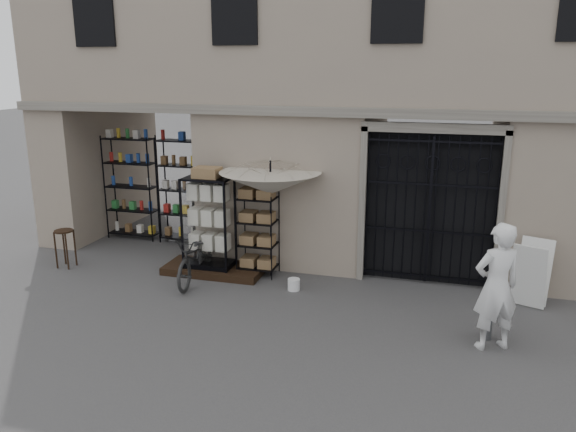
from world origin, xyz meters
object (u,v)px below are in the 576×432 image
(wire_rack, at_px, (258,235))
(bicycle, at_px, (197,280))
(market_umbrella, at_px, (270,177))
(white_bucket, at_px, (294,284))
(shopkeeper, at_px, (490,347))
(easel_sign, at_px, (532,274))
(steel_bollard, at_px, (488,313))
(wooden_stool, at_px, (65,248))
(display_cabinet, at_px, (209,227))

(wire_rack, relative_size, bicycle, 0.90)
(market_umbrella, bearing_deg, white_bucket, -43.36)
(shopkeeper, height_order, easel_sign, easel_sign)
(white_bucket, xyz_separation_m, steel_bollard, (3.37, -1.07, 0.31))
(market_umbrella, relative_size, wooden_stool, 3.50)
(display_cabinet, bearing_deg, white_bucket, -17.17)
(bicycle, height_order, shopkeeper, bicycle)
(wooden_stool, relative_size, easel_sign, 0.69)
(display_cabinet, xyz_separation_m, wire_rack, (0.95, 0.23, -0.15))
(display_cabinet, distance_m, wooden_stool, 3.13)
(wooden_stool, bearing_deg, bicycle, 0.39)
(shopkeeper, bearing_deg, wooden_stool, -35.08)
(steel_bollard, height_order, shopkeeper, steel_bollard)
(wire_rack, relative_size, white_bucket, 7.30)
(display_cabinet, distance_m, steel_bollard, 5.46)
(market_umbrella, xyz_separation_m, white_bucket, (0.63, -0.60, -1.91))
(white_bucket, bearing_deg, steel_bollard, -17.66)
(market_umbrella, bearing_deg, shopkeeper, -25.66)
(white_bucket, relative_size, wooden_stool, 0.29)
(white_bucket, distance_m, wooden_stool, 4.92)
(bicycle, relative_size, wooden_stool, 2.31)
(market_umbrella, height_order, bicycle, market_umbrella)
(display_cabinet, height_order, wire_rack, display_cabinet)
(market_umbrella, bearing_deg, easel_sign, -2.12)
(display_cabinet, relative_size, white_bucket, 8.62)
(wire_rack, xyz_separation_m, bicycle, (-1.05, -0.67, -0.82))
(wire_rack, bearing_deg, bicycle, -157.40)
(wire_rack, relative_size, shopkeeper, 0.86)
(wooden_stool, bearing_deg, display_cabinet, 8.67)
(market_umbrella, relative_size, easel_sign, 2.43)
(market_umbrella, distance_m, wooden_stool, 4.61)
(steel_bollard, bearing_deg, bicycle, 169.13)
(bicycle, xyz_separation_m, easel_sign, (6.11, 0.47, 0.60))
(steel_bollard, xyz_separation_m, shopkeeper, (0.05, -0.28, -0.42))
(display_cabinet, distance_m, market_umbrella, 1.63)
(market_umbrella, height_order, shopkeeper, market_umbrella)
(white_bucket, xyz_separation_m, bicycle, (-1.97, -0.05, -0.11))
(steel_bollard, xyz_separation_m, easel_sign, (0.78, 1.49, 0.17))
(display_cabinet, bearing_deg, bicycle, -108.37)
(wooden_stool, xyz_separation_m, shopkeeper, (8.33, -1.28, -0.42))
(display_cabinet, distance_m, bicycle, 1.07)
(wooden_stool, bearing_deg, white_bucket, 0.78)
(display_cabinet, relative_size, easel_sign, 1.71)
(display_cabinet, xyz_separation_m, wooden_stool, (-3.05, -0.46, -0.55))
(wire_rack, xyz_separation_m, steel_bollard, (4.28, -1.70, -0.40))
(wire_rack, bearing_deg, easel_sign, -12.50)
(shopkeeper, bearing_deg, easel_sign, -138.84)
(wire_rack, bearing_deg, steel_bollard, -31.77)
(steel_bollard, distance_m, easel_sign, 1.69)
(wooden_stool, bearing_deg, easel_sign, 3.07)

